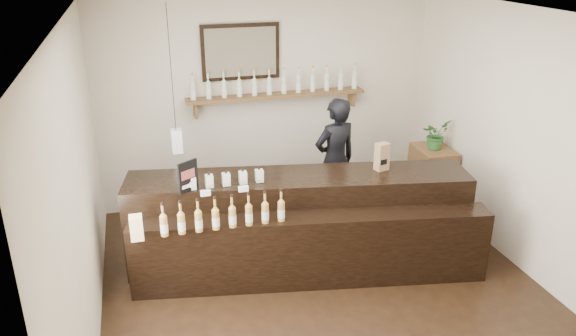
# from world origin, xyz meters

# --- Properties ---
(ground) EXTENTS (5.00, 5.00, 0.00)m
(ground) POSITION_xyz_m (0.00, 0.00, 0.00)
(ground) COLOR black
(ground) RESTS_ON ground
(room_shell) EXTENTS (5.00, 5.00, 5.00)m
(room_shell) POSITION_xyz_m (0.00, 0.00, 1.70)
(room_shell) COLOR beige
(room_shell) RESTS_ON ground
(back_wall_decor) EXTENTS (2.66, 0.96, 1.69)m
(back_wall_decor) POSITION_xyz_m (-0.15, 2.37, 1.76)
(back_wall_decor) COLOR brown
(back_wall_decor) RESTS_ON ground
(counter) EXTENTS (3.79, 1.64, 1.22)m
(counter) POSITION_xyz_m (-0.09, 0.56, 0.49)
(counter) COLOR black
(counter) RESTS_ON ground
(promo_sign) EXTENTS (0.21, 0.15, 0.33)m
(promo_sign) POSITION_xyz_m (-1.28, 0.60, 1.21)
(promo_sign) COLOR black
(promo_sign) RESTS_ON counter
(paper_bag) EXTENTS (0.16, 0.14, 0.31)m
(paper_bag) POSITION_xyz_m (0.84, 0.62, 1.20)
(paper_bag) COLOR #8A6242
(paper_bag) RESTS_ON counter
(tape_dispenser) EXTENTS (0.14, 0.09, 0.11)m
(tape_dispenser) POSITION_xyz_m (0.85, 0.64, 1.09)
(tape_dispenser) COLOR #16249F
(tape_dispenser) RESTS_ON counter
(side_cabinet) EXTENTS (0.46, 0.62, 0.88)m
(side_cabinet) POSITION_xyz_m (2.00, 1.48, 0.44)
(side_cabinet) COLOR brown
(side_cabinet) RESTS_ON ground
(potted_plant) EXTENTS (0.45, 0.43, 0.39)m
(potted_plant) POSITION_xyz_m (2.00, 1.48, 1.07)
(potted_plant) COLOR #2C6528
(potted_plant) RESTS_ON side_cabinet
(shopkeeper) EXTENTS (0.76, 0.59, 1.85)m
(shopkeeper) POSITION_xyz_m (0.65, 1.55, 0.93)
(shopkeeper) COLOR black
(shopkeeper) RESTS_ON ground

